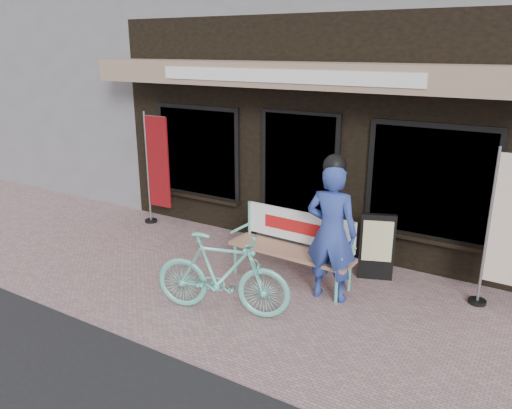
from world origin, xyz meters
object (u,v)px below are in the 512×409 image
Objects in this scene: bicycle at (222,274)px; nobori_cream at (507,229)px; nobori_red at (157,168)px; bench at (294,241)px; person at (332,230)px; menu_stand at (377,246)px.

nobori_cream is at bearing -72.49° from bicycle.
bench is at bearing -16.31° from nobori_red.
bench is 0.89× the size of nobori_cream.
person is 1.02m from menu_stand.
bicycle is 3.46m from nobori_cream.
nobori_red is at bearing 157.40° from menu_stand.
nobori_cream is (2.86, 1.87, 0.54)m from bicycle.
bench is 0.78m from person.
bicycle is at bearing -138.18° from person.
person is at bearing -131.97° from menu_stand.
nobori_red is (-3.17, 0.75, 0.49)m from bench.
bicycle is at bearing -145.80° from nobori_cream.
nobori_red is (-2.85, 2.03, 0.55)m from bicycle.
bicycle is at bearing -38.41° from nobori_red.
person is at bearing -18.16° from bench.
person is 2.08m from nobori_cream.
menu_stand is (0.33, 0.85, -0.45)m from person.
bench is 1.16m from menu_stand.
nobori_red reaches higher than menu_stand.
bicycle is 1.78× the size of menu_stand.
person is 1.48m from bicycle.
person is at bearing -58.61° from bicycle.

